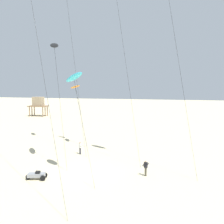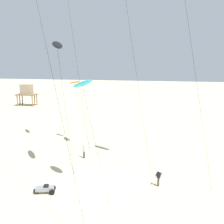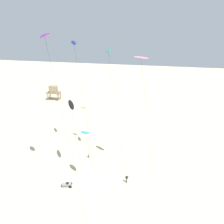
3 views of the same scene
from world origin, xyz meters
The scene contains 8 objects.
ground_plane centered at (0.00, 0.00, 0.00)m, with size 260.00×260.00×0.00m, color beige.
kite_orange centered at (-6.19, 13.75, 8.88)m, with size 4.19×3.97×9.35m.
kite_black centered at (-4.21, 2.59, 13.79)m, with size 3.68×4.07×14.52m.
kite_cyan centered at (-0.62, -0.44, 10.09)m, with size 4.69×4.67×10.77m.
kite_flyer_nearest centered at (-2.80, 6.69, 0.89)m, with size 0.73×0.72×1.67m.
kite_flyer_middle centered at (6.70, 0.55, 0.89)m, with size 0.70×0.69×1.67m.
stilt_house centered at (-29.20, 42.08, 3.89)m, with size 5.35×3.31×5.67m.
beach_buggy centered at (-3.71, -2.94, 0.43)m, with size 2.13×1.33×0.82m.
Camera 1 is at (9.32, -24.90, 9.46)m, focal length 40.82 mm.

